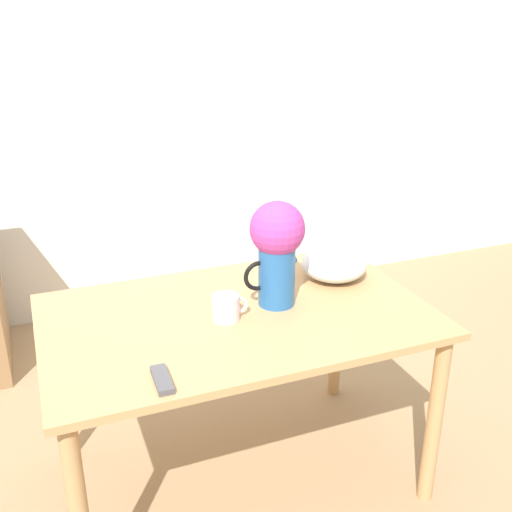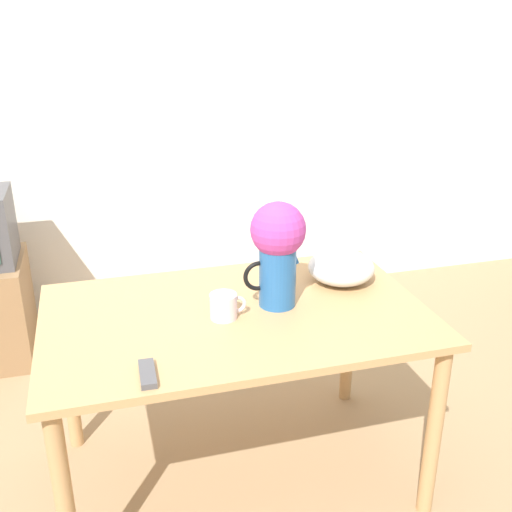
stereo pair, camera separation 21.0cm
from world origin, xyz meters
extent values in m
plane|color=#9E7F5B|center=(0.00, 0.00, 0.00)|extent=(12.00, 12.00, 0.00)
cube|color=silver|center=(0.00, 1.80, 1.30)|extent=(8.00, 0.05, 2.60)
cube|color=tan|center=(0.11, 0.01, 0.77)|extent=(1.45, 0.90, 0.03)
cylinder|color=tan|center=(0.78, -0.38, 0.38)|extent=(0.06, 0.06, 0.75)
cylinder|color=tan|center=(-0.55, 0.41, 0.38)|extent=(0.06, 0.06, 0.75)
cylinder|color=tan|center=(0.78, 0.41, 0.38)|extent=(0.06, 0.06, 0.75)
cylinder|color=#235B9E|center=(0.28, 0.03, 0.90)|extent=(0.14, 0.14, 0.24)
cone|color=#235B9E|center=(0.34, 0.03, 0.98)|extent=(0.05, 0.05, 0.06)
torus|color=black|center=(0.21, 0.03, 0.91)|extent=(0.12, 0.02, 0.12)
sphere|color=#3D7033|center=(0.28, 0.03, 1.06)|extent=(0.16, 0.16, 0.16)
sphere|color=#B23D99|center=(0.28, 0.03, 1.09)|extent=(0.21, 0.21, 0.21)
cylinder|color=silver|center=(0.06, -0.02, 0.83)|extent=(0.10, 0.10, 0.10)
torus|color=silver|center=(0.11, -0.02, 0.83)|extent=(0.07, 0.01, 0.07)
ellipsoid|color=silver|center=(0.60, 0.16, 0.85)|extent=(0.28, 0.28, 0.13)
cube|color=#4C4C51|center=(-0.26, -0.33, 0.79)|extent=(0.05, 0.15, 0.02)
camera|label=1|loc=(-0.56, -1.89, 1.84)|focal=42.00mm
camera|label=2|loc=(-0.36, -1.96, 1.84)|focal=42.00mm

